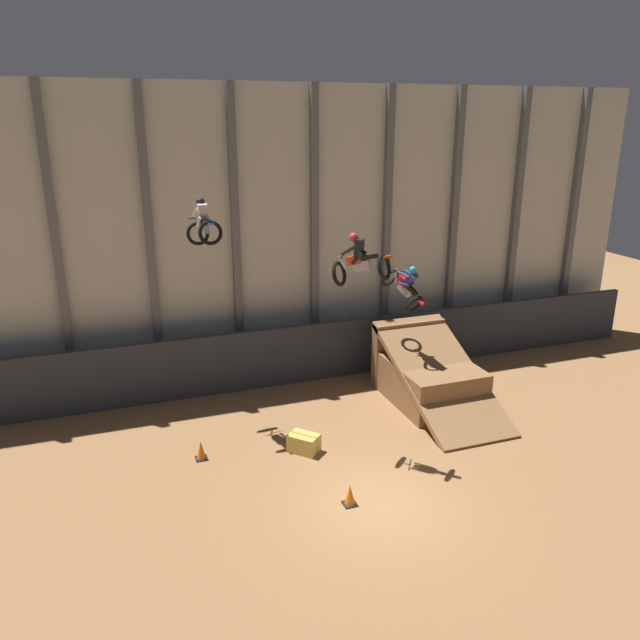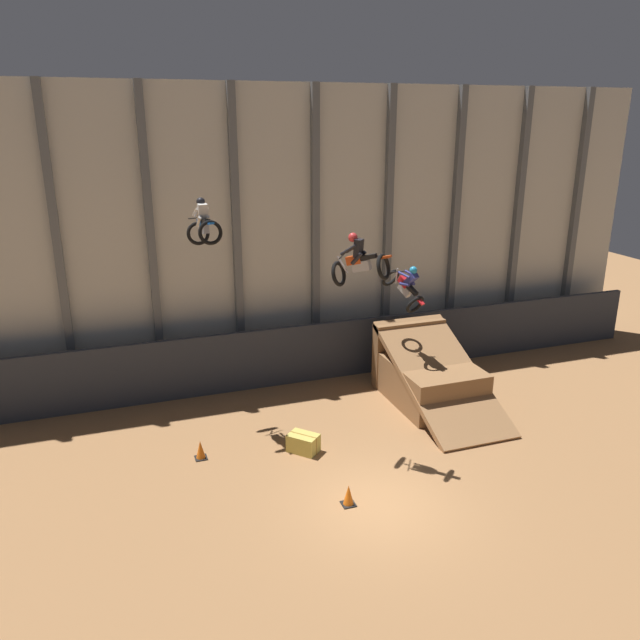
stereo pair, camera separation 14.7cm
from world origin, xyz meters
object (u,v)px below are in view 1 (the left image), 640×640
Objects in this scene: rider_bike_left_air at (203,226)px; hay_bale_trackside at (304,443)px; rider_bike_center_air at (360,262)px; traffic_cone_near_ramp at (201,450)px; dirt_ramp at (427,375)px; traffic_cone_arena_edge at (350,495)px; rider_bike_right_air at (405,286)px.

rider_bike_left_air is 7.27m from hay_bale_trackside.
rider_bike_center_air is (3.73, -3.31, -0.71)m from rider_bike_left_air.
rider_bike_center_air is at bearing -14.16° from traffic_cone_near_ramp.
traffic_cone_arena_edge is (-5.11, -5.14, -0.61)m from dirt_ramp.
traffic_cone_near_ramp is 4.91m from traffic_cone_arena_edge.
rider_bike_center_air is 6.28m from traffic_cone_arena_edge.
traffic_cone_arena_edge is (2.49, -5.81, -6.34)m from rider_bike_left_air.
dirt_ramp reaches higher than traffic_cone_arena_edge.
hay_bale_trackside is at bearing -11.59° from traffic_cone_near_ramp.
rider_bike_center_air is 4.62m from rider_bike_right_air.
dirt_ramp is at bearing -11.54° from rider_bike_left_air.
traffic_cone_near_ramp is (-7.58, -1.88, -3.90)m from rider_bike_right_air.
hay_bale_trackside is (-5.38, -2.12, -0.61)m from dirt_ramp.
rider_bike_left_air reaches higher than hay_bale_trackside.
rider_bike_left_air is 1.04× the size of rider_bike_center_air.
traffic_cone_near_ramp reaches higher than hay_bale_trackside.
hay_bale_trackside is (2.22, -2.78, -6.34)m from rider_bike_left_air.
rider_bike_left_air reaches higher than traffic_cone_arena_edge.
rider_bike_center_air is 5.85m from hay_bale_trackside.
rider_bike_right_air is (3.04, 3.03, -1.72)m from rider_bike_center_air.
dirt_ramp is 3.22× the size of rider_bike_center_air.
rider_bike_center_air is at bearing -145.68° from dirt_ramp.
rider_bike_center_air is at bearing 63.54° from traffic_cone_arena_edge.
rider_bike_right_air is 1.75× the size of hay_bale_trackside.
rider_bike_center_air is 2.94× the size of traffic_cone_arena_edge.
traffic_cone_arena_edge is (-1.24, -2.50, -5.62)m from rider_bike_center_air.
rider_bike_right_air is at bearing 154.86° from dirt_ramp.
rider_bike_left_air is 1.66× the size of hay_bale_trackside.
rider_bike_left_air reaches higher than dirt_ramp.
hay_bale_trackside is at bearing -169.76° from rider_bike_right_air.
traffic_cone_arena_edge is at bearing -84.92° from hay_bale_trackside.
dirt_ramp is at bearing -8.02° from rider_bike_center_air.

